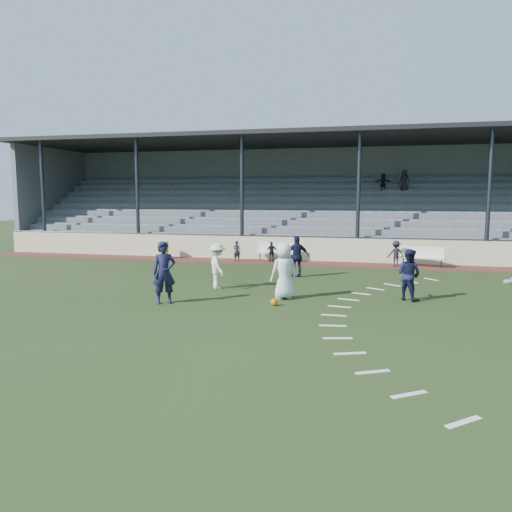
{
  "coord_description": "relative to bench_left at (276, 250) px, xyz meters",
  "views": [
    {
      "loc": [
        3.97,
        -13.76,
        3.33
      ],
      "look_at": [
        0.0,
        2.5,
        1.3
      ],
      "focal_mm": 35.0,
      "sensor_mm": 36.0,
      "label": 1
    }
  ],
  "objects": [
    {
      "name": "player_navy_mid",
      "position": [
        6.0,
        -8.3,
        0.24
      ],
      "size": [
        1.02,
        0.97,
        1.65
      ],
      "primitive_type": "imported",
      "rotation": [
        0.0,
        0.0,
        2.53
      ],
      "color": "#121433",
      "rests_on": "ground"
    },
    {
      "name": "player_white_wing",
      "position": [
        -0.57,
        -7.82,
        0.23
      ],
      "size": [
        1.09,
        1.22,
        1.64
      ],
      "primitive_type": "imported",
      "rotation": [
        0.0,
        0.0,
        2.15
      ],
      "color": "silver",
      "rests_on": "ground"
    },
    {
      "name": "sub_left_far",
      "position": [
        -0.16,
        -0.35,
        -0.06
      ],
      "size": [
        0.64,
        0.48,
        1.02
      ],
      "primitive_type": "imported",
      "rotation": [
        0.0,
        0.0,
        3.58
      ],
      "color": "black",
      "rests_on": "cinder_track"
    },
    {
      "name": "sub_left_near",
      "position": [
        -1.91,
        -0.59,
        -0.04
      ],
      "size": [
        0.39,
        0.27,
        1.05
      ],
      "primitive_type": "imported",
      "rotation": [
        0.0,
        0.0,
        3.1
      ],
      "color": "black",
      "rests_on": "cinder_track"
    },
    {
      "name": "ground",
      "position": [
        1.01,
        -10.96,
        -0.58
      ],
      "size": [
        90.0,
        90.0,
        0.0
      ],
      "primitive_type": "plane",
      "color": "#233515",
      "rests_on": "ground"
    },
    {
      "name": "bench_left",
      "position": [
        0.0,
        0.0,
        0.0
      ],
      "size": [
        2.04,
        0.71,
        0.95
      ],
      "rotation": [
        0.0,
        0.0,
        -0.13
      ],
      "color": "white",
      "rests_on": "cinder_track"
    },
    {
      "name": "retaining_wall",
      "position": [
        1.01,
        0.59,
        0.02
      ],
      "size": [
        34.0,
        0.18,
        1.2
      ],
      "primitive_type": "cube",
      "color": "beige",
      "rests_on": "ground"
    },
    {
      "name": "cinder_track",
      "position": [
        1.01,
        -0.46,
        -0.57
      ],
      "size": [
        34.0,
        2.0,
        0.02
      ],
      "primitive_type": "cube",
      "color": "#512520",
      "rests_on": "ground"
    },
    {
      "name": "trash_bin",
      "position": [
        -6.05,
        -0.34,
        -0.12
      ],
      "size": [
        0.56,
        0.56,
        0.89
      ],
      "primitive_type": "cylinder",
      "color": "gold",
      "rests_on": "cinder_track"
    },
    {
      "name": "player_white_lead",
      "position": [
        2.09,
        -9.04,
        0.32
      ],
      "size": [
        1.06,
        0.96,
        1.81
      ],
      "primitive_type": "imported",
      "rotation": [
        0.0,
        0.0,
        3.71
      ],
      "color": "silver",
      "rests_on": "ground"
    },
    {
      "name": "penalty_arc",
      "position": [
        5.13,
        -10.96,
        -0.58
      ],
      "size": [
        3.89,
        14.63,
        0.01
      ],
      "color": "white",
      "rests_on": "ground"
    },
    {
      "name": "sub_right",
      "position": [
        5.85,
        -0.56,
        0.04
      ],
      "size": [
        0.86,
        0.61,
        1.21
      ],
      "primitive_type": "imported",
      "rotation": [
        0.0,
        0.0,
        3.36
      ],
      "color": "black",
      "rests_on": "cinder_track"
    },
    {
      "name": "football",
      "position": [
        2.0,
        -10.15,
        -0.47
      ],
      "size": [
        0.22,
        0.22,
        0.22
      ],
      "primitive_type": "sphere",
      "color": "orange",
      "rests_on": "ground"
    },
    {
      "name": "grandstand",
      "position": [
        1.01,
        5.31,
        1.62
      ],
      "size": [
        34.6,
        9.0,
        6.61
      ],
      "color": "slate",
      "rests_on": "ground"
    },
    {
      "name": "bench_right",
      "position": [
        7.04,
        -0.39,
        0.0
      ],
      "size": [
        2.04,
        0.96,
        0.95
      ],
      "rotation": [
        0.0,
        0.0,
        -0.26
      ],
      "color": "white",
      "rests_on": "cinder_track"
    },
    {
      "name": "player_navy_wing",
      "position": [
        1.81,
        -4.59,
        0.26
      ],
      "size": [
        1.08,
        0.75,
        1.7
      ],
      "primitive_type": "imported",
      "rotation": [
        0.0,
        0.0,
        3.51
      ],
      "color": "#121433",
      "rests_on": "ground"
    },
    {
      "name": "player_navy_lead",
      "position": [
        -1.38,
        -10.62,
        0.38
      ],
      "size": [
        0.84,
        0.74,
        1.93
      ],
      "primitive_type": "imported",
      "rotation": [
        0.0,
        0.0,
        0.5
      ],
      "color": "#121433",
      "rests_on": "ground"
    }
  ]
}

